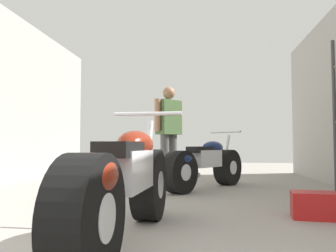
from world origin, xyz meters
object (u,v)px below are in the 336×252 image
motorcycle_maroon_cruiser (125,184)px  mechanic_in_blue (169,127)px  red_toolbox (317,205)px  motorcycle_black_naked (205,165)px

motorcycle_maroon_cruiser → mechanic_in_blue: size_ratio=1.13×
mechanic_in_blue → red_toolbox: mechanic_in_blue is taller
red_toolbox → motorcycle_black_naked: bearing=117.1°
mechanic_in_blue → motorcycle_maroon_cruiser: bearing=-87.6°
motorcycle_black_naked → mechanic_in_blue: (-0.69, 1.35, 0.64)m
motorcycle_maroon_cruiser → red_toolbox: 1.82m
motorcycle_maroon_cruiser → red_toolbox: (1.52, 0.96, -0.28)m
motorcycle_maroon_cruiser → motorcycle_black_naked: 2.98m
motorcycle_black_naked → red_toolbox: motorcycle_black_naked is taller
red_toolbox → motorcycle_maroon_cruiser: bearing=-147.7°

